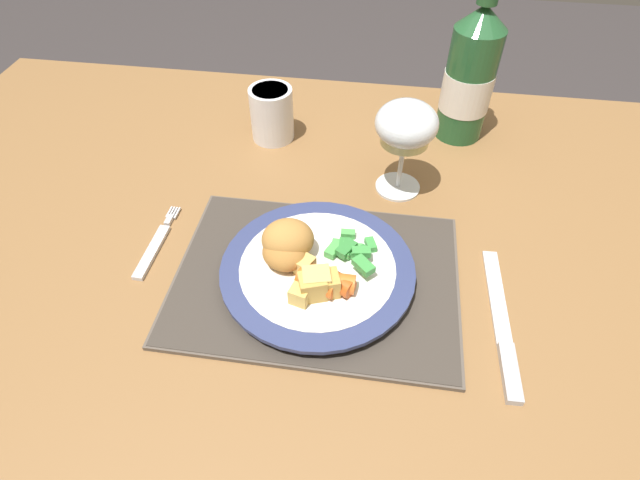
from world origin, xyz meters
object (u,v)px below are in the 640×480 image
at_px(fork, 155,246).
at_px(bottle, 470,76).
at_px(drinking_cup, 272,113).
at_px(table_knife, 503,332).
at_px(dinner_plate, 318,271).
at_px(wine_glass, 406,128).
at_px(dining_table, 352,281).

relative_size(fork, bottle, 0.50).
height_order(fork, drinking_cup, drinking_cup).
relative_size(fork, table_knife, 0.63).
distance_m(dinner_plate, wine_glass, 0.23).
xyz_separation_m(table_knife, drinking_cup, (-0.34, 0.35, 0.04)).
bearing_deg(dinner_plate, fork, 173.94).
xyz_separation_m(dining_table, bottle, (0.15, 0.28, 0.19)).
bearing_deg(fork, wine_glass, 28.48).
bearing_deg(wine_glass, bottle, 59.32).
bearing_deg(fork, table_knife, -9.25).
bearing_deg(drinking_cup, dining_table, -54.64).
xyz_separation_m(dining_table, drinking_cup, (-0.16, 0.22, 0.13)).
relative_size(wine_glass, bottle, 0.53).
relative_size(table_knife, bottle, 0.79).
bearing_deg(bottle, fork, -141.12).
distance_m(dining_table, table_knife, 0.24).
distance_m(dining_table, wine_glass, 0.23).
distance_m(table_knife, drinking_cup, 0.49).
bearing_deg(dinner_plate, wine_glass, 64.53).
distance_m(dinner_plate, table_knife, 0.23).
bearing_deg(dining_table, bottle, 62.22).
relative_size(wine_glass, drinking_cup, 1.63).
height_order(fork, wine_glass, wine_glass).
relative_size(fork, wine_glass, 0.95).
relative_size(dining_table, wine_glass, 10.45).
xyz_separation_m(wine_glass, bottle, (0.09, 0.16, -0.00)).
xyz_separation_m(dining_table, wine_glass, (0.05, 0.12, 0.19)).
height_order(fork, table_knife, table_knife).
distance_m(dinner_plate, bottle, 0.41).
xyz_separation_m(fork, bottle, (0.41, 0.33, 0.10)).
bearing_deg(dining_table, drinking_cup, 125.36).
xyz_separation_m(dinner_plate, fork, (-0.22, 0.02, -0.01)).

